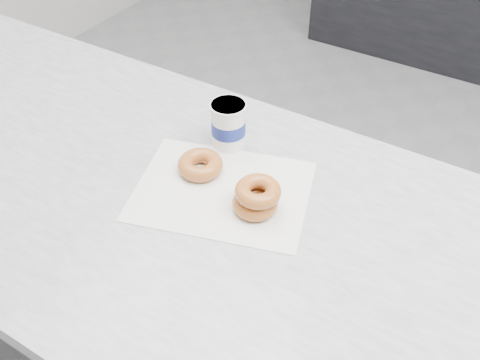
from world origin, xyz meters
name	(u,v)px	position (x,y,z in m)	size (l,w,h in m)	color
ground	(399,326)	(0.00, 0.00, 0.00)	(5.00, 5.00, 0.00)	gray
wax_paper	(222,191)	(-0.37, -0.54, 0.90)	(0.34, 0.26, 0.00)	silver
donut_single	(200,165)	(-0.44, -0.51, 0.92)	(0.09, 0.09, 0.03)	#C07834
donut_stack	(256,197)	(-0.28, -0.55, 0.93)	(0.10, 0.10, 0.06)	#C07834
coffee_cup	(228,124)	(-0.43, -0.40, 0.95)	(0.08, 0.08, 0.10)	white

